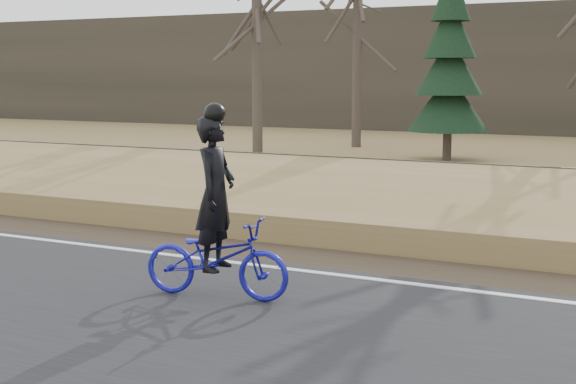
% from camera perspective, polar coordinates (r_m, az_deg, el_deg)
% --- Properties ---
extents(ground, '(120.00, 120.00, 0.00)m').
position_cam_1_polar(ground, '(10.15, 13.60, -7.58)').
color(ground, '#906F49').
rests_on(ground, ground).
extents(road, '(120.00, 6.00, 0.06)m').
position_cam_1_polar(road, '(7.84, 9.40, -12.03)').
color(road, black).
rests_on(road, ground).
extents(edge_line, '(120.00, 0.12, 0.01)m').
position_cam_1_polar(edge_line, '(10.32, 13.86, -6.95)').
color(edge_line, silver).
rests_on(edge_line, road).
extents(shoulder, '(120.00, 1.60, 0.04)m').
position_cam_1_polar(shoulder, '(11.28, 14.98, -5.92)').
color(shoulder, '#473A2B').
rests_on(shoulder, ground).
extents(embankment, '(120.00, 5.00, 0.44)m').
position_cam_1_polar(embankment, '(14.13, 17.47, -2.34)').
color(embankment, '#906F49').
rests_on(embankment, ground).
extents(ballast, '(120.00, 3.00, 0.45)m').
position_cam_1_polar(ballast, '(17.85, 19.41, -0.26)').
color(ballast, slate).
rests_on(ballast, ground).
extents(railroad, '(120.00, 2.40, 0.29)m').
position_cam_1_polar(railroad, '(17.81, 19.46, 0.71)').
color(railroad, black).
rests_on(railroad, ballast).
extents(cyclist, '(1.92, 0.90, 2.36)m').
position_cam_1_polar(cyclist, '(9.71, -5.13, -3.12)').
color(cyclist, '#16169C').
rests_on(cyclist, road).
extents(bare_tree_far_left, '(0.36, 0.36, 7.13)m').
position_cam_1_polar(bare_tree_far_left, '(27.84, -2.22, 10.01)').
color(bare_tree_far_left, '#483D35').
rests_on(bare_tree_far_left, ground).
extents(bare_tree_left, '(0.36, 0.36, 8.43)m').
position_cam_1_polar(bare_tree_left, '(30.84, 4.96, 11.03)').
color(bare_tree_left, '#483D35').
rests_on(bare_tree_left, ground).
extents(conifer, '(2.60, 2.60, 6.28)m').
position_cam_1_polar(conifer, '(26.33, 11.40, 8.66)').
color(conifer, '#483D35').
rests_on(conifer, ground).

